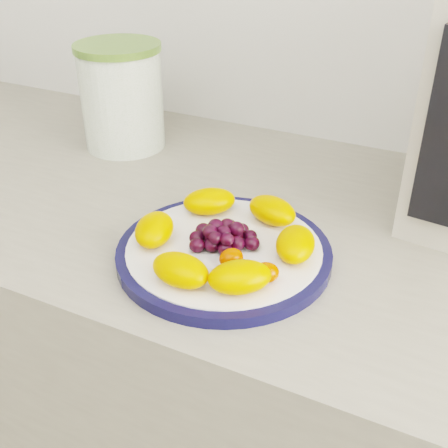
% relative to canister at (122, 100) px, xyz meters
% --- Properties ---
extents(counter, '(3.50, 0.60, 0.90)m').
position_rel_canister_xyz_m(counter, '(0.34, -0.11, -0.53)').
color(counter, gray).
rests_on(counter, floor).
extents(cabinet_face, '(3.48, 0.58, 0.84)m').
position_rel_canister_xyz_m(cabinet_face, '(0.34, -0.11, -0.56)').
color(cabinet_face, olive).
rests_on(cabinet_face, floor).
extents(plate_rim, '(0.27, 0.27, 0.01)m').
position_rel_canister_xyz_m(plate_rim, '(0.32, -0.24, -0.08)').
color(plate_rim, '#0D0F37').
rests_on(plate_rim, counter).
extents(plate_face, '(0.25, 0.25, 0.02)m').
position_rel_canister_xyz_m(plate_face, '(0.32, -0.24, -0.08)').
color(plate_face, white).
rests_on(plate_face, counter).
extents(canister, '(0.18, 0.18, 0.17)m').
position_rel_canister_xyz_m(canister, '(0.00, 0.00, 0.00)').
color(canister, '#3D6D1F').
rests_on(canister, counter).
extents(canister_lid, '(0.19, 0.19, 0.01)m').
position_rel_canister_xyz_m(canister_lid, '(0.00, 0.00, 0.09)').
color(canister_lid, '#5A7D33').
rests_on(canister_lid, canister).
extents(fruit_plate, '(0.23, 0.23, 0.03)m').
position_rel_canister_xyz_m(fruit_plate, '(0.32, -0.25, -0.05)').
color(fruit_plate, '#FF8800').
rests_on(fruit_plate, plate_face).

